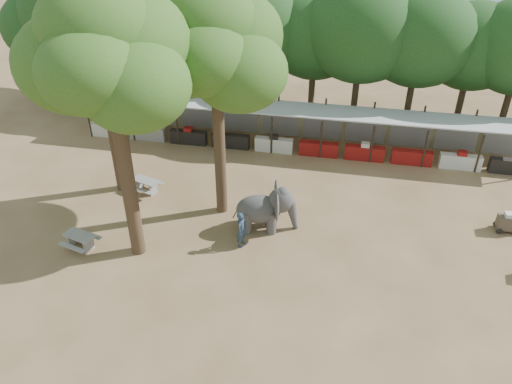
% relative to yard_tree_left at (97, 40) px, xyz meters
% --- Properties ---
extents(ground, '(100.00, 100.00, 0.00)m').
position_rel_yard_tree_left_xyz_m(ground, '(9.13, -7.19, -8.20)').
color(ground, brown).
rests_on(ground, ground).
extents(vendor_stalls, '(28.00, 2.99, 2.80)m').
position_rel_yard_tree_left_xyz_m(vendor_stalls, '(9.13, 6.65, -7.02)').
color(vendor_stalls, '#AEB1B5').
rests_on(vendor_stalls, ground).
extents(yard_tree_left, '(7.10, 6.90, 11.02)m').
position_rel_yard_tree_left_xyz_m(yard_tree_left, '(0.00, 0.00, 0.00)').
color(yard_tree_left, '#332316').
rests_on(yard_tree_left, ground).
extents(yard_tree_center, '(7.10, 6.90, 12.04)m').
position_rel_yard_tree_left_xyz_m(yard_tree_center, '(3.00, -5.00, 1.01)').
color(yard_tree_center, '#332316').
rests_on(yard_tree_center, ground).
extents(yard_tree_back, '(7.10, 6.90, 11.36)m').
position_rel_yard_tree_left_xyz_m(yard_tree_back, '(6.00, -1.00, 0.34)').
color(yard_tree_back, '#332316').
rests_on(yard_tree_back, ground).
extents(backdrop_trees, '(46.46, 5.95, 8.33)m').
position_rel_yard_tree_left_xyz_m(backdrop_trees, '(9.13, 11.81, -2.69)').
color(backdrop_trees, '#332316').
rests_on(backdrop_trees, ground).
extents(elephant, '(3.20, 2.38, 2.39)m').
position_rel_yard_tree_left_xyz_m(elephant, '(8.68, -2.31, -7.01)').
color(elephant, '#3B3939').
rests_on(elephant, ground).
extents(handler, '(0.59, 0.75, 1.84)m').
position_rel_yard_tree_left_xyz_m(handler, '(7.78, -3.85, -7.28)').
color(handler, '#26384C').
rests_on(handler, ground).
extents(picnic_table_near, '(1.80, 1.70, 0.74)m').
position_rel_yard_tree_left_xyz_m(picnic_table_near, '(0.39, -5.48, -7.71)').
color(picnic_table_near, gray).
rests_on(picnic_table_near, ground).
extents(picnic_table_far, '(1.84, 1.75, 0.75)m').
position_rel_yard_tree_left_xyz_m(picnic_table_far, '(1.59, -0.27, -7.71)').
color(picnic_table_far, gray).
rests_on(picnic_table_far, ground).
extents(cart_back, '(1.10, 0.74, 1.05)m').
position_rel_yard_tree_left_xyz_m(cart_back, '(20.33, -0.23, -7.68)').
color(cart_back, '#3E3429').
rests_on(cart_back, ground).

